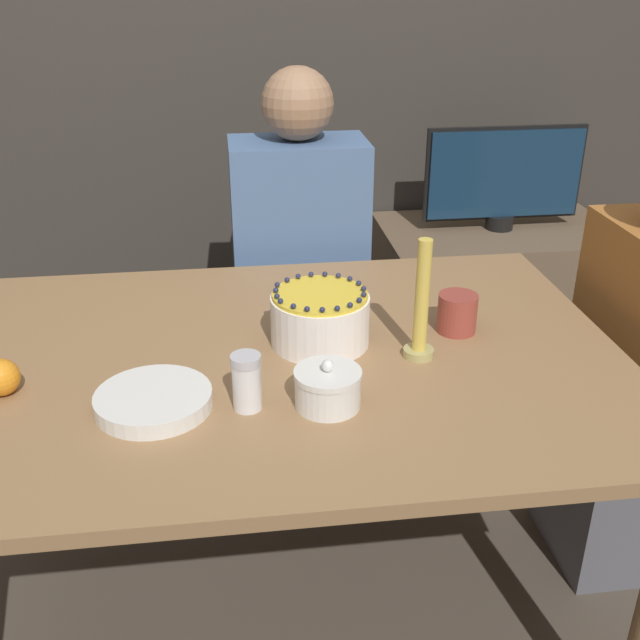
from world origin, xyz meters
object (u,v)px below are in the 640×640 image
Objects in this scene: person_woman_floral at (638,400)px; sugar_shaker at (247,382)px; candle at (421,311)px; sugar_bowl at (328,388)px; person_man_blue_shirt at (300,302)px; tv_monitor at (504,176)px; cake at (320,318)px.

sugar_shaker is at bearing 107.82° from person_woman_floral.
person_woman_floral is at bearing 14.84° from candle.
candle reaches higher than sugar_shaker.
person_woman_floral reaches higher than candle.
person_man_blue_shirt is (0.05, 0.94, -0.25)m from sugar_bowl.
person_man_blue_shirt is 0.91m from tv_monitor.
sugar_bowl is 1.15× the size of sugar_shaker.
sugar_shaker is 0.42× the size of candle.
cake is 0.26m from sugar_bowl.
tv_monitor is (0.60, 1.15, -0.04)m from candle.
sugar_bowl is at bearing -142.77° from candle.
cake is 1.67× the size of sugar_bowl.
cake is at bearing 155.88° from candle.
candle is at bearing 102.88° from person_man_blue_shirt.
candle reaches higher than sugar_bowl.
person_man_blue_shirt reaches higher than cake.
person_woman_floral is (0.85, 0.08, -0.33)m from cake.
person_woman_floral is (0.87, 0.34, -0.31)m from sugar_bowl.
candle is at bearing 37.23° from sugar_bowl.
cake is 0.30m from sugar_shaker.
candle is 0.85m from person_man_blue_shirt.
person_man_blue_shirt is at bearing -153.92° from tv_monitor.
person_man_blue_shirt is at bearing 87.23° from sugar_bowl.
sugar_shaker is 1.63m from tv_monitor.
person_man_blue_shirt is (-0.18, 0.77, -0.32)m from candle.
candle is 0.46× the size of tv_monitor.
tv_monitor is (0.82, 1.32, 0.03)m from sugar_bowl.
person_woman_floral is (0.65, 0.17, -0.38)m from candle.
person_woman_floral reaches higher than sugar_shaker.
candle is 1.30m from tv_monitor.
person_woman_floral is at bearing 144.16° from person_man_blue_shirt.
person_woman_floral is 1.98× the size of tv_monitor.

